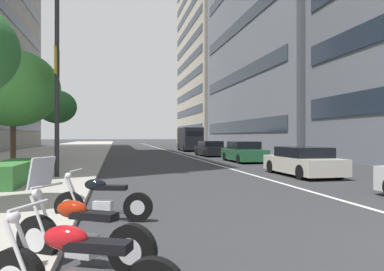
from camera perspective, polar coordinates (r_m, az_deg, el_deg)
sidewalk_right_plaza at (r=34.10m, az=-22.55°, el=-2.96°), size 160.00×10.81×0.15m
lane_centre_stripe at (r=39.01m, az=-3.04°, el=-2.70°), size 110.00×0.16×0.01m
motorcycle_by_sign_pole at (r=5.19m, az=-17.46°, el=-15.04°), size 1.23×1.91×1.49m
motorcycle_under_tarp at (r=7.83m, az=-14.19°, el=-10.23°), size 0.81×2.04×1.08m
car_approaching_light at (r=16.85m, az=17.30°, el=-4.05°), size 4.38×1.95×1.29m
car_following_behind at (r=24.89m, az=8.27°, el=-2.69°), size 4.56×1.95×1.41m
car_lead_in_lane at (r=31.73m, az=2.94°, el=-2.15°), size 4.43×2.00×1.35m
delivery_van_ahead at (r=42.33m, az=-0.36°, el=-0.52°), size 6.23×2.35×2.74m
street_lamp_with_banners at (r=15.73m, az=-19.51°, el=13.49°), size 1.26×2.61×9.02m
clipped_hedge_bed at (r=13.95m, az=-26.71°, el=-5.29°), size 4.33×1.10×0.74m
street_tree_near_plaza_corner at (r=17.48m, az=-26.73°, el=6.78°), size 3.94×3.94×5.40m
street_tree_far_plaza at (r=25.62m, az=-20.85°, el=4.28°), size 2.61×2.61×4.71m
office_tower_mid_left at (r=52.62m, az=19.19°, el=18.39°), size 29.90×21.87×36.92m
office_tower_near_left at (r=80.52m, az=6.26°, el=13.56°), size 28.90×19.30×41.55m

